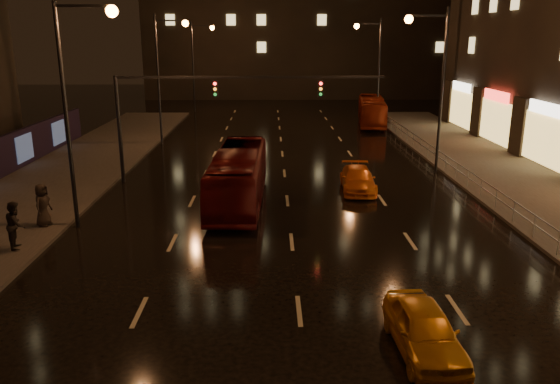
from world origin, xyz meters
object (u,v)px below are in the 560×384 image
taxi_near (424,330)px  taxi_far (358,179)px  bus_curb (372,111)px  pedestrian_b (16,225)px  bus_red (239,176)px  pedestrian_c (43,205)px

taxi_near → taxi_far: 16.30m
bus_curb → pedestrian_b: bus_curb is taller
bus_red → taxi_near: (5.77, -14.07, -0.75)m
bus_curb → taxi_far: 24.18m
taxi_far → pedestrian_b: 17.36m
bus_red → pedestrian_b: bus_red is taller
bus_red → pedestrian_c: bus_red is taller
taxi_far → pedestrian_c: bearing=-154.4°
taxi_near → pedestrian_c: pedestrian_c is taller
taxi_far → pedestrian_c: pedestrian_c is taller
bus_red → taxi_far: size_ratio=2.28×
taxi_far → pedestrian_c: (-15.00, -6.08, 0.47)m
bus_red → taxi_far: 6.92m
taxi_far → taxi_near: bearing=-89.0°
bus_red → pedestrian_b: 10.71m
bus_red → taxi_near: 15.23m
taxi_near → pedestrian_b: size_ratio=2.03×
bus_curb → pedestrian_c: 35.83m
pedestrian_b → pedestrian_c: size_ratio=1.00×
taxi_near → pedestrian_b: (-14.26, 7.55, 0.45)m
taxi_near → bus_curb: bearing=79.2°
taxi_far → pedestrian_b: size_ratio=2.32×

